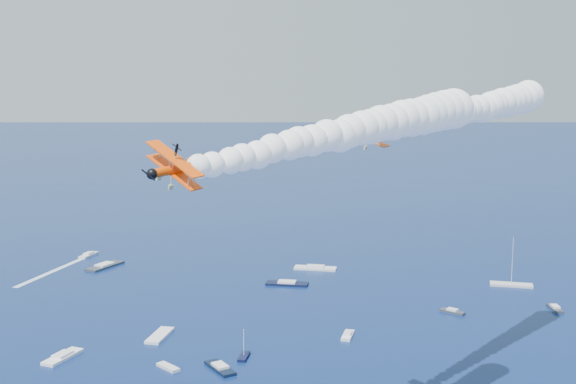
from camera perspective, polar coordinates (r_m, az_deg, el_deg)
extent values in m
cube|color=silver|center=(283.11, -14.77, -4.60)|extent=(7.06, 9.50, 0.70)
cube|color=#303740|center=(266.05, -13.61, -5.43)|extent=(13.31, 14.37, 0.70)
cube|color=silver|center=(255.93, 2.07, -5.75)|extent=(14.73, 9.74, 0.70)
cube|color=white|center=(193.49, 4.52, -10.70)|extent=(5.29, 7.46, 0.70)
cube|color=white|center=(186.87, -16.59, -11.79)|extent=(9.29, 11.10, 0.70)
cube|color=#2E333D|center=(226.28, 19.44, -8.26)|extent=(4.02, 7.91, 0.70)
cube|color=silver|center=(246.47, 16.44, -6.70)|extent=(13.33, 9.31, 0.70)
cube|color=black|center=(173.79, -5.13, -13.05)|extent=(6.26, 10.38, 0.70)
cube|color=silver|center=(175.69, -9.00, -12.88)|extent=(5.10, 6.55, 0.70)
cube|color=white|center=(195.57, -9.62, -10.59)|extent=(8.07, 12.05, 0.70)
cube|color=black|center=(179.83, -3.34, -12.25)|extent=(3.89, 6.06, 0.70)
cube|color=#333844|center=(215.61, 12.26, -8.79)|extent=(6.02, 6.75, 0.70)
cube|color=black|center=(237.56, -0.08, -6.91)|extent=(13.70, 8.80, 0.70)
cube|color=white|center=(263.94, -17.42, -5.78)|extent=(20.19, 34.20, 0.04)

